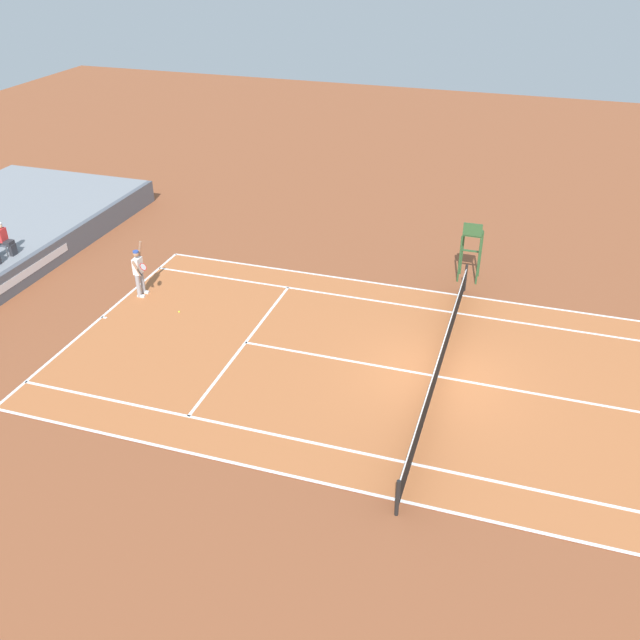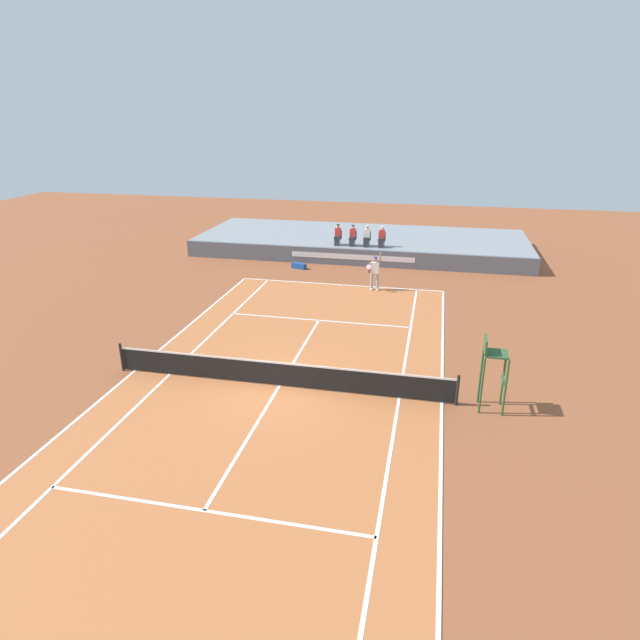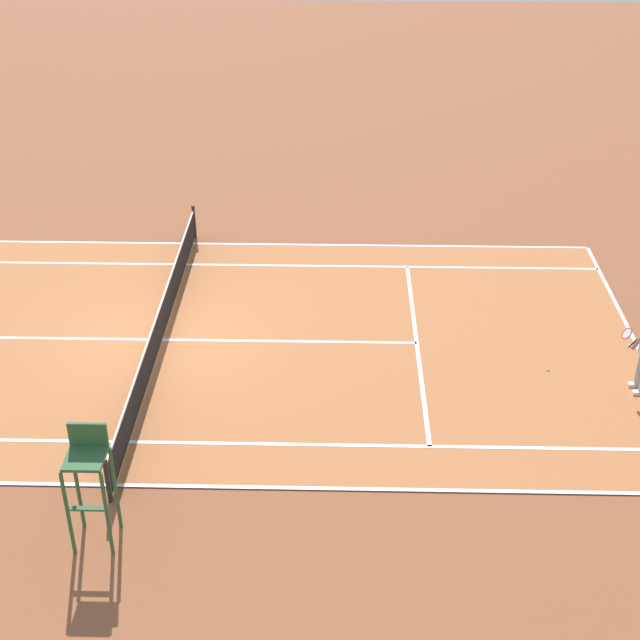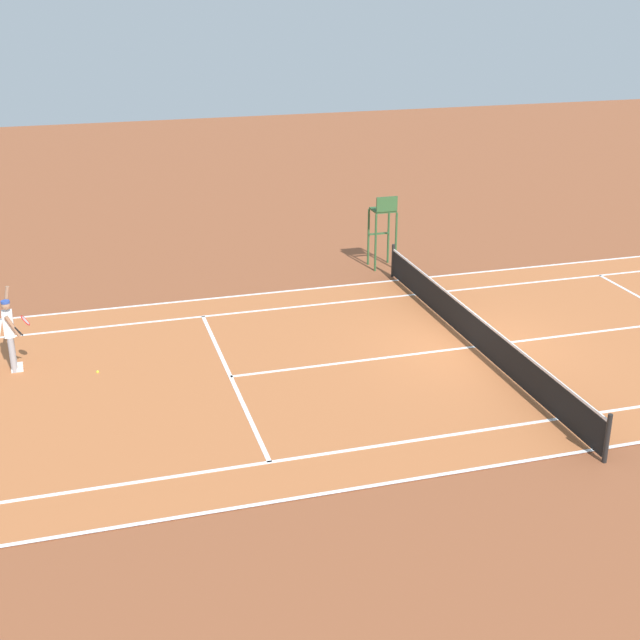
{
  "view_description": "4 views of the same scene",
  "coord_description": "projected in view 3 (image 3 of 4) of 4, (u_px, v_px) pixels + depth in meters",
  "views": [
    {
      "loc": [
        -17.81,
        -1.91,
        12.34
      ],
      "look_at": [
        0.57,
        3.99,
        1.0
      ],
      "focal_mm": 39.08,
      "sensor_mm": 36.0,
      "label": 1
    },
    {
      "loc": [
        4.9,
        -16.0,
        8.93
      ],
      "look_at": [
        0.57,
        3.99,
        1.0
      ],
      "focal_mm": 30.57,
      "sensor_mm": 36.0,
      "label": 2
    },
    {
      "loc": [
        19.53,
        4.44,
        12.34
      ],
      "look_at": [
        0.57,
        3.99,
        1.0
      ],
      "focal_mm": 51.72,
      "sensor_mm": 36.0,
      "label": 3
    },
    {
      "loc": [
        -18.84,
        9.66,
        9.07
      ],
      "look_at": [
        0.57,
        3.99,
        1.0
      ],
      "focal_mm": 49.1,
      "sensor_mm": 36.0,
      "label": 4
    }
  ],
  "objects": [
    {
      "name": "ground_plane",
      "position": [
        162.0,
        340.0,
        23.18
      ],
      "size": [
        80.0,
        80.0,
        0.0
      ],
      "primitive_type": "plane",
      "color": "brown"
    },
    {
      "name": "court",
      "position": [
        162.0,
        340.0,
        23.18
      ],
      "size": [
        11.08,
        23.88,
        0.03
      ],
      "color": "#B76638",
      "rests_on": "ground"
    },
    {
      "name": "net",
      "position": [
        160.0,
        323.0,
        22.91
      ],
      "size": [
        11.98,
        0.1,
        1.07
      ],
      "color": "black",
      "rests_on": "ground"
    },
    {
      "name": "tennis_ball",
      "position": [
        548.0,
        370.0,
        21.98
      ],
      "size": [
        0.07,
        0.07,
        0.07
      ],
      "primitive_type": "sphere",
      "color": "#D1E533",
      "rests_on": "ground"
    },
    {
      "name": "umpire_chair",
      "position": [
        89.0,
        472.0,
        16.45
      ],
      "size": [
        0.77,
        0.77,
        2.44
      ],
      "color": "#2D562D",
      "rests_on": "ground"
    }
  ]
}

